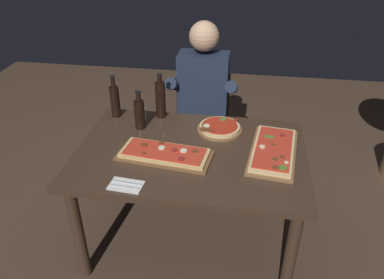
{
  "coord_description": "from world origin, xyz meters",
  "views": [
    {
      "loc": [
        0.3,
        -1.92,
        2.01
      ],
      "look_at": [
        0.0,
        0.05,
        0.79
      ],
      "focal_mm": 35.51,
      "sensor_mm": 36.0,
      "label": 1
    }
  ],
  "objects_px": {
    "pizza_round_far": "(219,128)",
    "tumbler_near_camera": "(141,115)",
    "vinegar_bottle_green": "(115,100)",
    "dining_table": "(191,163)",
    "pizza_rectangular_front": "(165,154)",
    "oil_bottle_amber": "(140,113)",
    "seated_diner": "(202,99)",
    "wine_bottle_dark": "(160,99)",
    "diner_chair": "(204,121)",
    "pizza_rectangular_left": "(273,150)"
  },
  "relations": [
    {
      "from": "pizza_round_far",
      "to": "tumbler_near_camera",
      "type": "relative_size",
      "value": 3.28
    },
    {
      "from": "vinegar_bottle_green",
      "to": "dining_table",
      "type": "bearing_deg",
      "value": -32.16
    },
    {
      "from": "pizza_round_far",
      "to": "tumbler_near_camera",
      "type": "distance_m",
      "value": 0.56
    },
    {
      "from": "pizza_rectangular_front",
      "to": "pizza_round_far",
      "type": "height_order",
      "value": "same"
    },
    {
      "from": "oil_bottle_amber",
      "to": "seated_diner",
      "type": "relative_size",
      "value": 0.2
    },
    {
      "from": "dining_table",
      "to": "wine_bottle_dark",
      "type": "relative_size",
      "value": 4.36
    },
    {
      "from": "vinegar_bottle_green",
      "to": "diner_chair",
      "type": "distance_m",
      "value": 0.84
    },
    {
      "from": "pizza_rectangular_left",
      "to": "oil_bottle_amber",
      "type": "relative_size",
      "value": 2.21
    },
    {
      "from": "pizza_round_far",
      "to": "tumbler_near_camera",
      "type": "bearing_deg",
      "value": 173.71
    },
    {
      "from": "pizza_rectangular_front",
      "to": "tumbler_near_camera",
      "type": "xyz_separation_m",
      "value": [
        -0.26,
        0.42,
        0.02
      ]
    },
    {
      "from": "pizza_rectangular_left",
      "to": "pizza_round_far",
      "type": "bearing_deg",
      "value": 146.79
    },
    {
      "from": "pizza_round_far",
      "to": "dining_table",
      "type": "bearing_deg",
      "value": -118.99
    },
    {
      "from": "oil_bottle_amber",
      "to": "seated_diner",
      "type": "distance_m",
      "value": 0.63
    },
    {
      "from": "wine_bottle_dark",
      "to": "tumbler_near_camera",
      "type": "xyz_separation_m",
      "value": [
        -0.13,
        -0.08,
        -0.1
      ]
    },
    {
      "from": "pizza_rectangular_left",
      "to": "tumbler_near_camera",
      "type": "distance_m",
      "value": 0.95
    },
    {
      "from": "pizza_round_far",
      "to": "vinegar_bottle_green",
      "type": "bearing_deg",
      "value": 172.35
    },
    {
      "from": "pizza_rectangular_left",
      "to": "pizza_round_far",
      "type": "xyz_separation_m",
      "value": [
        -0.35,
        0.23,
        0.0
      ]
    },
    {
      "from": "wine_bottle_dark",
      "to": "vinegar_bottle_green",
      "type": "height_order",
      "value": "wine_bottle_dark"
    },
    {
      "from": "oil_bottle_amber",
      "to": "vinegar_bottle_green",
      "type": "bearing_deg",
      "value": 146.92
    },
    {
      "from": "diner_chair",
      "to": "wine_bottle_dark",
      "type": "bearing_deg",
      "value": -119.9
    },
    {
      "from": "pizza_rectangular_front",
      "to": "tumbler_near_camera",
      "type": "height_order",
      "value": "tumbler_near_camera"
    },
    {
      "from": "vinegar_bottle_green",
      "to": "pizza_round_far",
      "type": "bearing_deg",
      "value": -7.65
    },
    {
      "from": "pizza_rectangular_left",
      "to": "oil_bottle_amber",
      "type": "height_order",
      "value": "oil_bottle_amber"
    },
    {
      "from": "oil_bottle_amber",
      "to": "vinegar_bottle_green",
      "type": "height_order",
      "value": "vinegar_bottle_green"
    },
    {
      "from": "pizza_round_far",
      "to": "seated_diner",
      "type": "bearing_deg",
      "value": 110.53
    },
    {
      "from": "pizza_rectangular_front",
      "to": "wine_bottle_dark",
      "type": "height_order",
      "value": "wine_bottle_dark"
    },
    {
      "from": "wine_bottle_dark",
      "to": "oil_bottle_amber",
      "type": "bearing_deg",
      "value": -119.78
    },
    {
      "from": "pizza_round_far",
      "to": "oil_bottle_amber",
      "type": "height_order",
      "value": "oil_bottle_amber"
    },
    {
      "from": "dining_table",
      "to": "wine_bottle_dark",
      "type": "xyz_separation_m",
      "value": [
        -0.28,
        0.41,
        0.23
      ]
    },
    {
      "from": "oil_bottle_amber",
      "to": "pizza_round_far",
      "type": "bearing_deg",
      "value": 4.25
    },
    {
      "from": "diner_chair",
      "to": "pizza_rectangular_front",
      "type": "bearing_deg",
      "value": -97.3
    },
    {
      "from": "dining_table",
      "to": "pizza_round_far",
      "type": "bearing_deg",
      "value": 61.01
    },
    {
      "from": "pizza_rectangular_left",
      "to": "vinegar_bottle_green",
      "type": "xyz_separation_m",
      "value": [
        -1.09,
        0.33,
        0.1
      ]
    },
    {
      "from": "wine_bottle_dark",
      "to": "pizza_rectangular_front",
      "type": "bearing_deg",
      "value": -75.1
    },
    {
      "from": "pizza_rectangular_front",
      "to": "diner_chair",
      "type": "height_order",
      "value": "diner_chair"
    },
    {
      "from": "oil_bottle_amber",
      "to": "diner_chair",
      "type": "distance_m",
      "value": 0.8
    },
    {
      "from": "pizza_rectangular_front",
      "to": "pizza_rectangular_left",
      "type": "height_order",
      "value": "same"
    },
    {
      "from": "pizza_round_far",
      "to": "oil_bottle_amber",
      "type": "distance_m",
      "value": 0.54
    },
    {
      "from": "dining_table",
      "to": "vinegar_bottle_green",
      "type": "relative_size",
      "value": 4.61
    },
    {
      "from": "pizza_rectangular_left",
      "to": "diner_chair",
      "type": "relative_size",
      "value": 0.68
    },
    {
      "from": "seated_diner",
      "to": "dining_table",
      "type": "bearing_deg",
      "value": -88.29
    },
    {
      "from": "vinegar_bottle_green",
      "to": "seated_diner",
      "type": "xyz_separation_m",
      "value": [
        0.57,
        0.36,
        -0.12
      ]
    },
    {
      "from": "pizza_rectangular_front",
      "to": "pizza_rectangular_left",
      "type": "bearing_deg",
      "value": 11.97
    },
    {
      "from": "dining_table",
      "to": "pizza_rectangular_left",
      "type": "height_order",
      "value": "pizza_rectangular_left"
    },
    {
      "from": "pizza_rectangular_left",
      "to": "tumbler_near_camera",
      "type": "height_order",
      "value": "tumbler_near_camera"
    },
    {
      "from": "pizza_rectangular_left",
      "to": "diner_chair",
      "type": "xyz_separation_m",
      "value": [
        -0.52,
        0.81,
        -0.27
      ]
    },
    {
      "from": "pizza_rectangular_left",
      "to": "vinegar_bottle_green",
      "type": "height_order",
      "value": "vinegar_bottle_green"
    },
    {
      "from": "tumbler_near_camera",
      "to": "seated_diner",
      "type": "distance_m",
      "value": 0.56
    },
    {
      "from": "tumbler_near_camera",
      "to": "seated_diner",
      "type": "bearing_deg",
      "value": 46.43
    },
    {
      "from": "diner_chair",
      "to": "seated_diner",
      "type": "height_order",
      "value": "seated_diner"
    }
  ]
}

